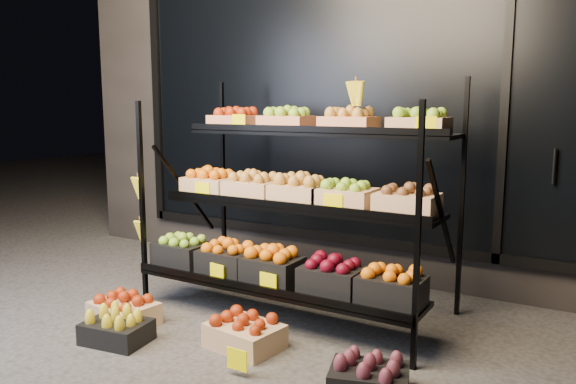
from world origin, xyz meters
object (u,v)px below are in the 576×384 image
Objects in this scene: floor_crate_left at (124,309)px; floor_crate_midleft at (117,328)px; floor_crate_midright at (245,332)px; display_rack at (292,204)px.

floor_crate_left reaches higher than floor_crate_midleft.
floor_crate_midleft is 0.81m from floor_crate_midright.
floor_crate_midleft is 0.90× the size of floor_crate_midright.
display_rack reaches higher than floor_crate_left.
floor_crate_left is 0.98× the size of floor_crate_midright.
floor_crate_midright is at bearing 13.65° from floor_crate_left.
floor_crate_left is at bearing 120.47° from floor_crate_midleft.
display_rack is 4.70× the size of floor_crate_left.
floor_crate_left is (-0.88, -0.77, -0.69)m from display_rack.
display_rack is 1.40m from floor_crate_midleft.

